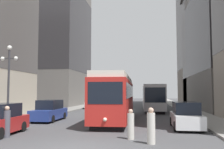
# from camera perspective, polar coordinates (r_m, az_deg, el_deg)

# --- Properties ---
(ground_plane) EXTENTS (200.00, 200.00, 0.00)m
(ground_plane) POSITION_cam_1_polar(r_m,az_deg,el_deg) (11.54, -7.81, -16.44)
(ground_plane) COLOR #424244
(sidewalk_left) EXTENTS (2.83, 120.00, 0.15)m
(sidewalk_left) POSITION_cam_1_polar(r_m,az_deg,el_deg) (52.16, -4.07, -6.80)
(sidewalk_left) COLOR gray
(sidewalk_left) RESTS_ON ground
(sidewalk_right) EXTENTS (2.83, 120.00, 0.15)m
(sidewalk_right) POSITION_cam_1_polar(r_m,az_deg,el_deg) (51.14, 14.53, -6.73)
(sidewalk_right) COLOR gray
(sidewalk_right) RESTS_ON ground
(streetcar) EXTENTS (3.13, 14.03, 3.89)m
(streetcar) POSITION_cam_1_polar(r_m,az_deg,el_deg) (22.46, 0.91, -5.10)
(streetcar) COLOR black
(streetcar) RESTS_ON ground
(transit_bus) EXTENTS (3.03, 12.72, 3.45)m
(transit_bus) POSITION_cam_1_polar(r_m,az_deg,el_deg) (34.79, 9.27, -4.98)
(transit_bus) COLOR black
(transit_bus) RESTS_ON ground
(parked_car_left_near) EXTENTS (1.95, 4.43, 1.82)m
(parked_car_left_near) POSITION_cam_1_polar(r_m,az_deg,el_deg) (39.31, -4.23, -6.53)
(parked_car_left_near) COLOR black
(parked_car_left_near) RESTS_ON ground
(parked_car_left_mid) EXTENTS (1.98, 4.82, 1.82)m
(parked_car_left_mid) POSITION_cam_1_polar(r_m,az_deg,el_deg) (22.80, -14.10, -8.12)
(parked_car_left_mid) COLOR black
(parked_car_left_mid) RESTS_ON ground
(parked_car_right_far) EXTENTS (1.90, 4.63, 1.82)m
(parked_car_right_far) POSITION_cam_1_polar(r_m,az_deg,el_deg) (18.09, 16.54, -9.13)
(parked_car_right_far) COLOR black
(parked_car_right_far) RESTS_ON ground
(pedestrian_crossing_near) EXTENTS (0.39, 0.39, 1.74)m
(pedestrian_crossing_near) POSITION_cam_1_polar(r_m,az_deg,el_deg) (12.39, 8.94, -11.77)
(pedestrian_crossing_near) COLOR beige
(pedestrian_crossing_near) RESTS_ON ground
(pedestrian_crossing_far) EXTENTS (0.39, 0.39, 1.73)m
(pedestrian_crossing_far) POSITION_cam_1_polar(r_m,az_deg,el_deg) (15.12, -22.97, -10.13)
(pedestrian_crossing_far) COLOR #4C4C56
(pedestrian_crossing_far) RESTS_ON ground
(pedestrian_on_sidewalk) EXTENTS (0.36, 0.36, 1.59)m
(pedestrian_on_sidewalk) POSITION_cam_1_polar(r_m,az_deg,el_deg) (13.52, 4.32, -11.47)
(pedestrian_on_sidewalk) COLOR beige
(pedestrian_on_sidewalk) RESTS_ON ground
(lamp_post_left_near) EXTENTS (1.41, 0.36, 5.94)m
(lamp_post_left_near) POSITION_cam_1_polar(r_m,az_deg,el_deg) (20.60, -22.53, 0.48)
(lamp_post_left_near) COLOR #333338
(lamp_post_left_near) RESTS_ON sidewalk_left
(building_left_corner) EXTENTS (15.73, 15.66, 25.74)m
(building_left_corner) POSITION_cam_1_polar(r_m,az_deg,el_deg) (51.47, -15.11, 8.07)
(building_left_corner) COLOR slate
(building_left_corner) RESTS_ON ground
(building_right_corner) EXTENTS (14.65, 15.63, 30.39)m
(building_right_corner) POSITION_cam_1_polar(r_m,az_deg,el_deg) (57.26, 22.45, 9.47)
(building_right_corner) COLOR slate
(building_right_corner) RESTS_ON ground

